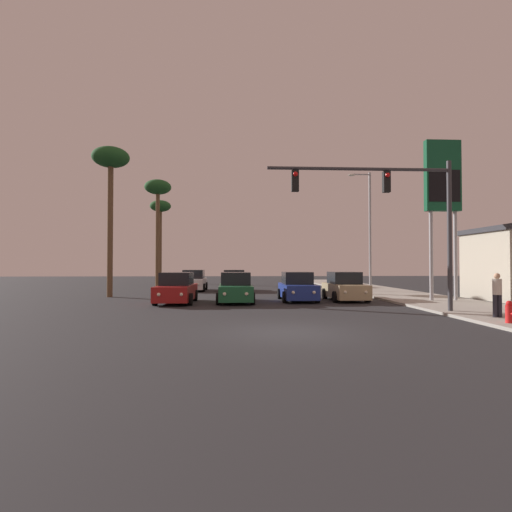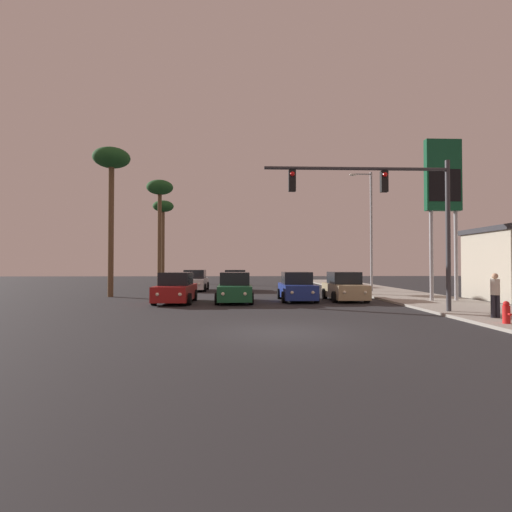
{
  "view_description": "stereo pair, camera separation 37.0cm",
  "coord_description": "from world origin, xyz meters",
  "px_view_note": "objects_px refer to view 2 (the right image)",
  "views": [
    {
      "loc": [
        -1.62,
        -12.45,
        2.11
      ],
      "look_at": [
        -0.29,
        13.35,
        2.67
      ],
      "focal_mm": 28.0,
      "sensor_mm": 36.0,
      "label": 1
    },
    {
      "loc": [
        -1.25,
        -12.47,
        2.11
      ],
      "look_at": [
        -0.29,
        13.35,
        2.67
      ],
      "focal_mm": 28.0,
      "sensor_mm": 36.0,
      "label": 2
    }
  ],
  "objects_px": {
    "car_tan": "(344,288)",
    "car_green": "(235,289)",
    "palm_tree_far": "(163,211)",
    "car_black": "(235,281)",
    "car_blue": "(297,288)",
    "fire_hydrant": "(506,313)",
    "palm_tree_mid": "(160,194)",
    "car_red": "(176,289)",
    "car_white": "(195,281)",
    "gas_station_sign": "(443,184)",
    "pedestrian_on_sidewalk": "(495,293)",
    "palm_tree_near": "(111,167)",
    "traffic_light_mast": "(394,203)",
    "street_lamp": "(370,225)"
  },
  "relations": [
    {
      "from": "car_tan",
      "to": "car_green",
      "type": "xyz_separation_m",
      "value": [
        -6.43,
        -0.86,
        0.0
      ]
    },
    {
      "from": "car_tan",
      "to": "palm_tree_far",
      "type": "distance_m",
      "value": 28.72
    },
    {
      "from": "car_black",
      "to": "car_blue",
      "type": "bearing_deg",
      "value": 113.13
    },
    {
      "from": "fire_hydrant",
      "to": "palm_tree_mid",
      "type": "relative_size",
      "value": 0.08
    },
    {
      "from": "car_blue",
      "to": "car_red",
      "type": "xyz_separation_m",
      "value": [
        -6.86,
        -1.02,
        0.0
      ]
    },
    {
      "from": "car_white",
      "to": "gas_station_sign",
      "type": "xyz_separation_m",
      "value": [
        15.04,
        -10.7,
        5.86
      ]
    },
    {
      "from": "car_white",
      "to": "pedestrian_on_sidewalk",
      "type": "height_order",
      "value": "pedestrian_on_sidewalk"
    },
    {
      "from": "palm_tree_near",
      "to": "car_tan",
      "type": "bearing_deg",
      "value": -12.46
    },
    {
      "from": "car_tan",
      "to": "traffic_light_mast",
      "type": "bearing_deg",
      "value": 93.77
    },
    {
      "from": "car_black",
      "to": "car_white",
      "type": "bearing_deg",
      "value": -7.05
    },
    {
      "from": "traffic_light_mast",
      "to": "palm_tree_near",
      "type": "distance_m",
      "value": 18.34
    },
    {
      "from": "traffic_light_mast",
      "to": "fire_hydrant",
      "type": "height_order",
      "value": "traffic_light_mast"
    },
    {
      "from": "car_green",
      "to": "palm_tree_mid",
      "type": "xyz_separation_m",
      "value": [
        -7.06,
        14.09,
        7.77
      ]
    },
    {
      "from": "fire_hydrant",
      "to": "palm_tree_far",
      "type": "bearing_deg",
      "value": 118.44
    },
    {
      "from": "car_blue",
      "to": "car_green",
      "type": "bearing_deg",
      "value": 12.62
    },
    {
      "from": "traffic_light_mast",
      "to": "gas_station_sign",
      "type": "distance_m",
      "value": 7.14
    },
    {
      "from": "car_white",
      "to": "car_blue",
      "type": "bearing_deg",
      "value": 127.2
    },
    {
      "from": "car_black",
      "to": "traffic_light_mast",
      "type": "xyz_separation_m",
      "value": [
        7.04,
        -15.29,
        4.0
      ]
    },
    {
      "from": "car_green",
      "to": "car_tan",
      "type": "bearing_deg",
      "value": -173.16
    },
    {
      "from": "street_lamp",
      "to": "fire_hydrant",
      "type": "height_order",
      "value": "street_lamp"
    },
    {
      "from": "street_lamp",
      "to": "gas_station_sign",
      "type": "distance_m",
      "value": 8.23
    },
    {
      "from": "car_blue",
      "to": "car_red",
      "type": "distance_m",
      "value": 6.94
    },
    {
      "from": "car_black",
      "to": "car_white",
      "type": "xyz_separation_m",
      "value": [
        -3.27,
        0.43,
        0.0
      ]
    },
    {
      "from": "traffic_light_mast",
      "to": "palm_tree_mid",
      "type": "relative_size",
      "value": 0.82
    },
    {
      "from": "palm_tree_far",
      "to": "street_lamp",
      "type": "bearing_deg",
      "value": -41.72
    },
    {
      "from": "street_lamp",
      "to": "pedestrian_on_sidewalk",
      "type": "distance_m",
      "value": 15.62
    },
    {
      "from": "car_black",
      "to": "gas_station_sign",
      "type": "relative_size",
      "value": 0.48
    },
    {
      "from": "car_red",
      "to": "palm_tree_mid",
      "type": "xyz_separation_m",
      "value": [
        -3.81,
        14.29,
        7.77
      ]
    },
    {
      "from": "traffic_light_mast",
      "to": "fire_hydrant",
      "type": "distance_m",
      "value": 6.08
    },
    {
      "from": "traffic_light_mast",
      "to": "palm_tree_far",
      "type": "relative_size",
      "value": 0.84
    },
    {
      "from": "car_green",
      "to": "street_lamp",
      "type": "height_order",
      "value": "street_lamp"
    },
    {
      "from": "car_blue",
      "to": "gas_station_sign",
      "type": "distance_m",
      "value": 10.05
    },
    {
      "from": "car_tan",
      "to": "palm_tree_far",
      "type": "bearing_deg",
      "value": -57.63
    },
    {
      "from": "street_lamp",
      "to": "car_black",
      "type": "bearing_deg",
      "value": 167.09
    },
    {
      "from": "car_tan",
      "to": "palm_tree_mid",
      "type": "relative_size",
      "value": 0.44
    },
    {
      "from": "car_blue",
      "to": "car_red",
      "type": "height_order",
      "value": "same"
    },
    {
      "from": "car_green",
      "to": "car_blue",
      "type": "xyz_separation_m",
      "value": [
        3.61,
        0.82,
        0.0
      ]
    },
    {
      "from": "gas_station_sign",
      "to": "street_lamp",
      "type": "bearing_deg",
      "value": 101.29
    },
    {
      "from": "car_black",
      "to": "palm_tree_near",
      "type": "distance_m",
      "value": 12.54
    },
    {
      "from": "car_blue",
      "to": "traffic_light_mast",
      "type": "height_order",
      "value": "traffic_light_mast"
    },
    {
      "from": "car_red",
      "to": "palm_tree_far",
      "type": "relative_size",
      "value": 0.45
    },
    {
      "from": "gas_station_sign",
      "to": "fire_hydrant",
      "type": "relative_size",
      "value": 11.84
    },
    {
      "from": "palm_tree_far",
      "to": "pedestrian_on_sidewalk",
      "type": "bearing_deg",
      "value": -59.68
    },
    {
      "from": "car_white",
      "to": "car_red",
      "type": "height_order",
      "value": "same"
    },
    {
      "from": "car_green",
      "to": "fire_hydrant",
      "type": "bearing_deg",
      "value": 134.69
    },
    {
      "from": "car_blue",
      "to": "palm_tree_mid",
      "type": "bearing_deg",
      "value": -51.36
    },
    {
      "from": "car_red",
      "to": "street_lamp",
      "type": "relative_size",
      "value": 0.48
    },
    {
      "from": "car_blue",
      "to": "palm_tree_near",
      "type": "height_order",
      "value": "palm_tree_near"
    },
    {
      "from": "car_white",
      "to": "palm_tree_far",
      "type": "height_order",
      "value": "palm_tree_far"
    },
    {
      "from": "fire_hydrant",
      "to": "pedestrian_on_sidewalk",
      "type": "bearing_deg",
      "value": 68.55
    }
  ]
}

